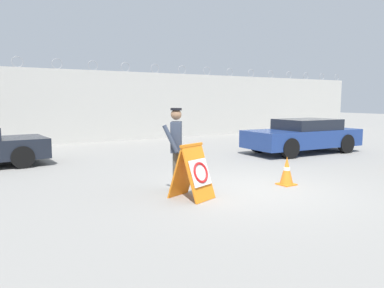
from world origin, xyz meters
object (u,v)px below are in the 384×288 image
(barricade_sign, at_px, (193,172))
(security_guard, at_px, (176,145))
(parked_car_far_side, at_px, (303,136))
(traffic_cone_near, at_px, (287,171))

(barricade_sign, bearing_deg, security_guard, 66.68)
(barricade_sign, relative_size, parked_car_far_side, 0.24)
(security_guard, bearing_deg, barricade_sign, 30.43)
(parked_car_far_side, bearing_deg, security_guard, 24.04)
(barricade_sign, height_order, parked_car_far_side, parked_car_far_side)
(barricade_sign, relative_size, security_guard, 0.62)
(traffic_cone_near, relative_size, parked_car_far_side, 0.15)
(barricade_sign, distance_m, parked_car_far_side, 7.75)
(parked_car_far_side, bearing_deg, traffic_cone_near, 41.51)
(security_guard, bearing_deg, parked_car_far_side, 144.22)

